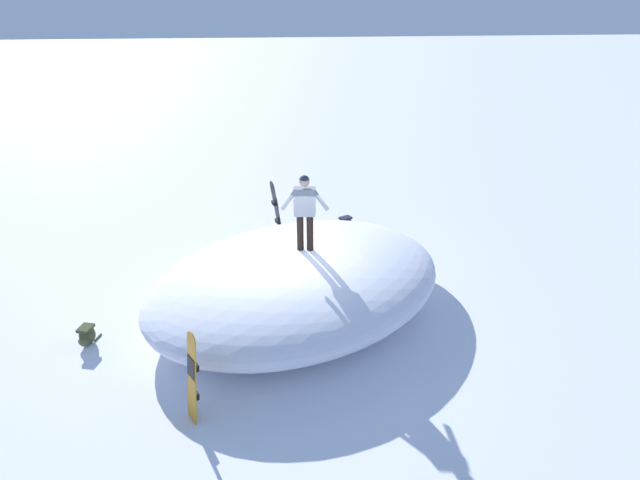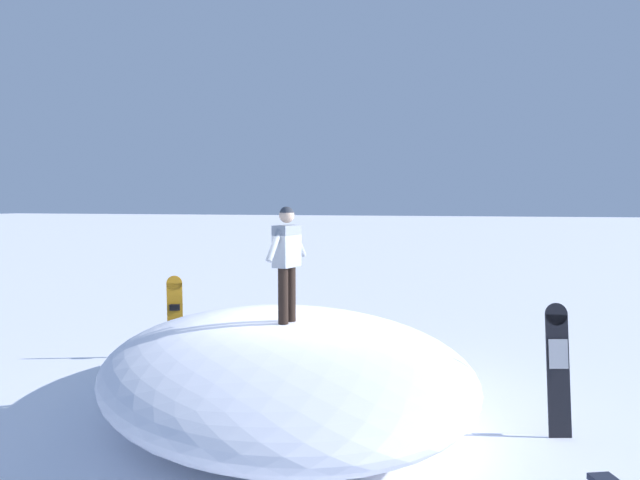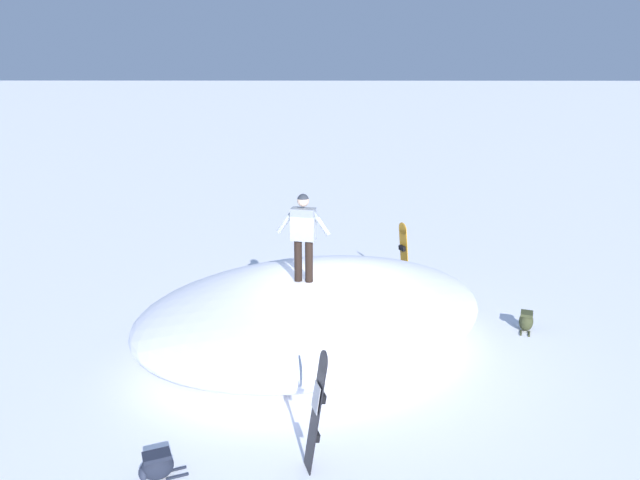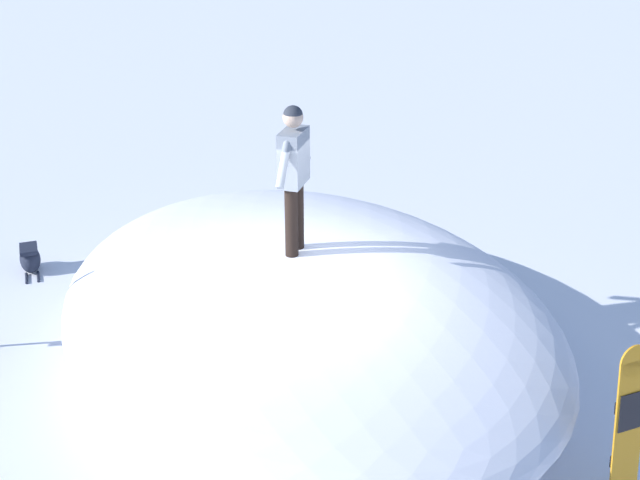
{
  "view_description": "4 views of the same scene",
  "coord_description": "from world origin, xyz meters",
  "px_view_note": "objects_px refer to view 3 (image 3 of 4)",
  "views": [
    {
      "loc": [
        -9.05,
        0.76,
        5.79
      ],
      "look_at": [
        -0.62,
        -0.74,
        1.81
      ],
      "focal_mm": 27.68,
      "sensor_mm": 36.0,
      "label": 1
    },
    {
      "loc": [
        2.78,
        -8.12,
        2.95
      ],
      "look_at": [
        0.44,
        -0.17,
        2.42
      ],
      "focal_mm": 32.9,
      "sensor_mm": 36.0,
      "label": 2
    },
    {
      "loc": [
        10.59,
        -0.15,
        5.21
      ],
      "look_at": [
        -0.15,
        -0.26,
        1.99
      ],
      "focal_mm": 34.94,
      "sensor_mm": 36.0,
      "label": 3
    },
    {
      "loc": [
        -0.82,
        7.52,
        5.23
      ],
      "look_at": [
        -0.23,
        0.02,
        1.7
      ],
      "focal_mm": 47.22,
      "sensor_mm": 36.0,
      "label": 4
    }
  ],
  "objects_px": {
    "backpack_near": "(157,466)",
    "snowboard_primary_upright": "(317,409)",
    "snowboarder_standing": "(303,231)",
    "backpack_far": "(526,321)",
    "snowboard_secondary_upright": "(404,254)"
  },
  "relations": [
    {
      "from": "backpack_near",
      "to": "snowboard_primary_upright",
      "type": "bearing_deg",
      "value": 97.17
    },
    {
      "from": "snowboarder_standing",
      "to": "backpack_far",
      "type": "xyz_separation_m",
      "value": [
        -0.74,
        4.33,
        -2.03
      ]
    },
    {
      "from": "snowboarder_standing",
      "to": "snowboard_primary_upright",
      "type": "height_order",
      "value": "snowboarder_standing"
    },
    {
      "from": "snowboarder_standing",
      "to": "backpack_far",
      "type": "relative_size",
      "value": 3.05
    },
    {
      "from": "backpack_far",
      "to": "snowboarder_standing",
      "type": "bearing_deg",
      "value": -80.28
    },
    {
      "from": "snowboard_primary_upright",
      "to": "backpack_far",
      "type": "xyz_separation_m",
      "value": [
        -4.28,
        4.04,
        -0.66
      ]
    },
    {
      "from": "backpack_near",
      "to": "snowboarder_standing",
      "type": "bearing_deg",
      "value": 155.27
    },
    {
      "from": "snowboarder_standing",
      "to": "snowboard_secondary_upright",
      "type": "xyz_separation_m",
      "value": [
        -3.03,
        2.18,
        -1.42
      ]
    },
    {
      "from": "snowboard_secondary_upright",
      "to": "backpack_near",
      "type": "bearing_deg",
      "value": -29.91
    },
    {
      "from": "backpack_near",
      "to": "backpack_far",
      "type": "bearing_deg",
      "value": 126.74
    },
    {
      "from": "snowboarder_standing",
      "to": "snowboard_primary_upright",
      "type": "bearing_deg",
      "value": 4.67
    },
    {
      "from": "snowboard_primary_upright",
      "to": "snowboard_secondary_upright",
      "type": "height_order",
      "value": "snowboard_primary_upright"
    },
    {
      "from": "snowboarder_standing",
      "to": "backpack_far",
      "type": "distance_m",
      "value": 4.84
    },
    {
      "from": "snowboarder_standing",
      "to": "snowboard_primary_upright",
      "type": "distance_m",
      "value": 3.8
    },
    {
      "from": "backpack_near",
      "to": "backpack_far",
      "type": "distance_m",
      "value": 7.58
    }
  ]
}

